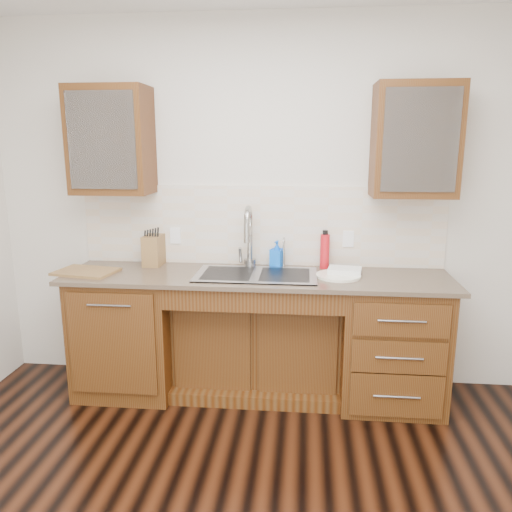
# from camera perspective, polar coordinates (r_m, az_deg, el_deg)

# --- Properties ---
(wall_back) EXTENTS (4.00, 0.10, 2.70)m
(wall_back) POSITION_cam_1_polar(r_m,az_deg,el_deg) (3.77, 0.61, 5.80)
(wall_back) COLOR beige
(wall_back) RESTS_ON ground
(base_cabinet_left) EXTENTS (0.70, 0.62, 0.88)m
(base_cabinet_left) POSITION_cam_1_polar(r_m,az_deg,el_deg) (3.86, -14.29, -8.42)
(base_cabinet_left) COLOR #593014
(base_cabinet_left) RESTS_ON ground
(base_cabinet_center) EXTENTS (1.20, 0.44, 0.70)m
(base_cabinet_center) POSITION_cam_1_polar(r_m,az_deg,el_deg) (3.77, 0.20, -9.99)
(base_cabinet_center) COLOR #593014
(base_cabinet_center) RESTS_ON ground
(base_cabinet_right) EXTENTS (0.70, 0.62, 0.88)m
(base_cabinet_right) POSITION_cam_1_polar(r_m,az_deg,el_deg) (3.69, 15.13, -9.47)
(base_cabinet_right) COLOR #593014
(base_cabinet_right) RESTS_ON ground
(countertop) EXTENTS (2.70, 0.65, 0.03)m
(countertop) POSITION_cam_1_polar(r_m,az_deg,el_deg) (3.49, 0.04, -2.39)
(countertop) COLOR #84705B
(countertop) RESTS_ON base_cabinet_left
(backsplash) EXTENTS (2.70, 0.02, 0.59)m
(backsplash) POSITION_cam_1_polar(r_m,az_deg,el_deg) (3.73, 0.52, 3.48)
(backsplash) COLOR beige
(backsplash) RESTS_ON wall_back
(sink) EXTENTS (0.84, 0.46, 0.19)m
(sink) POSITION_cam_1_polar(r_m,az_deg,el_deg) (3.50, 0.02, -3.56)
(sink) COLOR #9E9EA5
(sink) RESTS_ON countertop
(faucet) EXTENTS (0.04, 0.04, 0.40)m
(faucet) POSITION_cam_1_polar(r_m,az_deg,el_deg) (3.66, -0.72, 1.77)
(faucet) COLOR #999993
(faucet) RESTS_ON countertop
(filter_tap) EXTENTS (0.02, 0.02, 0.24)m
(filter_tap) POSITION_cam_1_polar(r_m,az_deg,el_deg) (3.66, 3.19, 0.50)
(filter_tap) COLOR #999993
(filter_tap) RESTS_ON countertop
(upper_cabinet_left) EXTENTS (0.55, 0.34, 0.75)m
(upper_cabinet_left) POSITION_cam_1_polar(r_m,az_deg,el_deg) (3.77, -16.20, 12.55)
(upper_cabinet_left) COLOR #593014
(upper_cabinet_left) RESTS_ON wall_back
(upper_cabinet_right) EXTENTS (0.55, 0.34, 0.75)m
(upper_cabinet_right) POSITION_cam_1_polar(r_m,az_deg,el_deg) (3.58, 17.71, 12.46)
(upper_cabinet_right) COLOR #593014
(upper_cabinet_right) RESTS_ON wall_back
(outlet_left) EXTENTS (0.08, 0.01, 0.12)m
(outlet_left) POSITION_cam_1_polar(r_m,az_deg,el_deg) (3.85, -9.20, 2.31)
(outlet_left) COLOR white
(outlet_left) RESTS_ON backsplash
(outlet_right) EXTENTS (0.08, 0.01, 0.12)m
(outlet_right) POSITION_cam_1_polar(r_m,az_deg,el_deg) (3.73, 10.50, 1.94)
(outlet_right) COLOR white
(outlet_right) RESTS_ON backsplash
(soap_bottle) EXTENTS (0.11, 0.11, 0.19)m
(soap_bottle) POSITION_cam_1_polar(r_m,az_deg,el_deg) (3.71, 2.40, 0.28)
(soap_bottle) COLOR blue
(soap_bottle) RESTS_ON countertop
(water_bottle) EXTENTS (0.07, 0.07, 0.25)m
(water_bottle) POSITION_cam_1_polar(r_m,az_deg,el_deg) (3.67, 7.86, 0.52)
(water_bottle) COLOR red
(water_bottle) RESTS_ON countertop
(plate) EXTENTS (0.40, 0.40, 0.02)m
(plate) POSITION_cam_1_polar(r_m,az_deg,el_deg) (3.48, 9.41, -2.23)
(plate) COLOR white
(plate) RESTS_ON countertop
(dish_towel) EXTENTS (0.25, 0.20, 0.04)m
(dish_towel) POSITION_cam_1_polar(r_m,az_deg,el_deg) (3.52, 10.10, -1.64)
(dish_towel) COLOR white
(dish_towel) RESTS_ON plate
(knife_block) EXTENTS (0.13, 0.21, 0.23)m
(knife_block) POSITION_cam_1_polar(r_m,az_deg,el_deg) (3.82, -11.60, 0.67)
(knife_block) COLOR brown
(knife_block) RESTS_ON countertop
(cutting_board) EXTENTS (0.45, 0.35, 0.02)m
(cutting_board) POSITION_cam_1_polar(r_m,az_deg,el_deg) (3.73, -18.85, -1.70)
(cutting_board) COLOR brown
(cutting_board) RESTS_ON countertop
(cup_left_a) EXTENTS (0.15, 0.15, 0.11)m
(cup_left_a) POSITION_cam_1_polar(r_m,az_deg,el_deg) (3.82, -18.09, 11.71)
(cup_left_a) COLOR silver
(cup_left_a) RESTS_ON upper_cabinet_left
(cup_left_b) EXTENTS (0.14, 0.14, 0.10)m
(cup_left_b) POSITION_cam_1_polar(r_m,az_deg,el_deg) (3.72, -14.07, 11.89)
(cup_left_b) COLOR white
(cup_left_b) RESTS_ON upper_cabinet_left
(cup_right_a) EXTENTS (0.13, 0.13, 0.09)m
(cup_right_a) POSITION_cam_1_polar(r_m,az_deg,el_deg) (3.57, 16.95, 11.63)
(cup_right_a) COLOR silver
(cup_right_a) RESTS_ON upper_cabinet_right
(cup_right_b) EXTENTS (0.14, 0.14, 0.10)m
(cup_right_b) POSITION_cam_1_polar(r_m,az_deg,el_deg) (3.59, 18.40, 11.61)
(cup_right_b) COLOR white
(cup_right_b) RESTS_ON upper_cabinet_right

